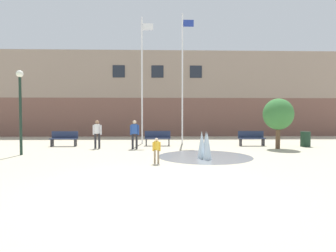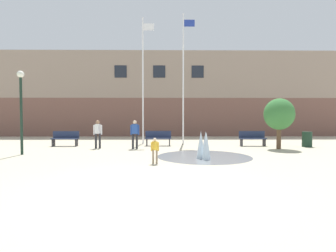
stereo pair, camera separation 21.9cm
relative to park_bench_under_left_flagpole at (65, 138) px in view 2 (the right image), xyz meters
name	(u,v)px [view 2 (the right image)]	position (x,y,z in m)	size (l,w,h in m)	color
ground_plane	(145,186)	(5.57, -9.29, -0.48)	(100.00, 100.00, 0.00)	#BCB299
library_building	(160,96)	(5.57, 10.92, 3.44)	(36.00, 6.05, 7.84)	brown
splash_fountain	(204,147)	(7.83, -4.49, -0.03)	(4.22, 4.22, 1.19)	gray
park_bench_under_left_flagpole	(65,138)	(0.00, 0.00, 0.00)	(1.60, 0.44, 0.91)	#28282D
park_bench_center	(158,138)	(5.67, 0.18, 0.00)	(1.60, 0.44, 0.91)	#28282D
park_bench_near_trashcan	(252,138)	(11.48, -0.03, 0.00)	(1.60, 0.44, 0.91)	#28282D
child_in_fountain	(155,149)	(5.71, -6.10, 0.10)	(0.31, 0.24, 0.99)	#89755B
teen_by_trashcan	(135,132)	(4.41, -1.45, 0.45)	(0.50, 0.21, 1.59)	#28282D
adult_near_bench	(98,132)	(2.29, -1.21, 0.45)	(0.50, 0.36, 1.59)	#28282D
flagpole_left	(143,77)	(4.65, 1.52, 3.95)	(0.80, 0.10, 8.37)	silver
flagpole_right	(184,75)	(7.34, 1.52, 4.08)	(0.80, 0.10, 8.63)	silver
lamp_post_left_lane	(21,100)	(-0.66, -3.64, 2.09)	(0.32, 0.32, 3.94)	#192D23
trash_can	(307,139)	(14.56, -0.57, -0.03)	(0.56, 0.56, 0.90)	#193323
street_tree_near_building	(279,114)	(12.41, -1.62, 1.44)	(1.63, 1.63, 2.81)	brown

